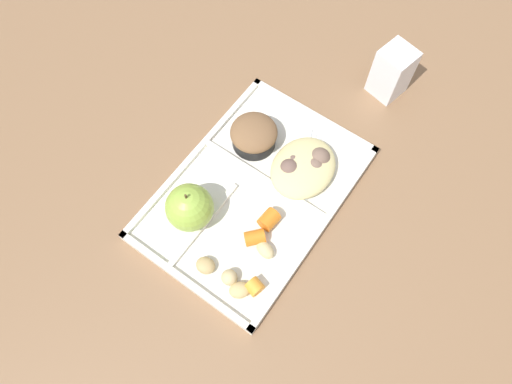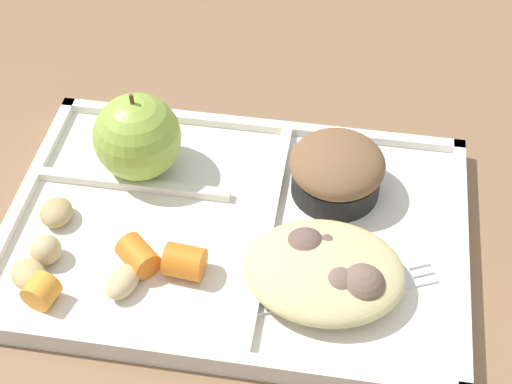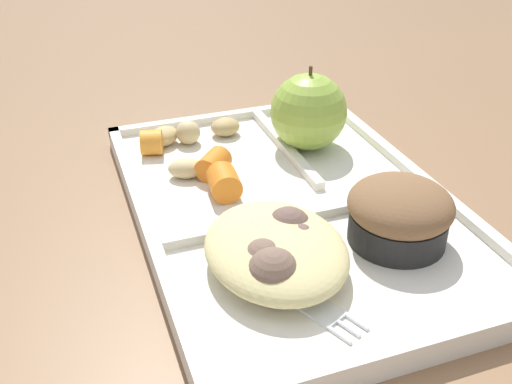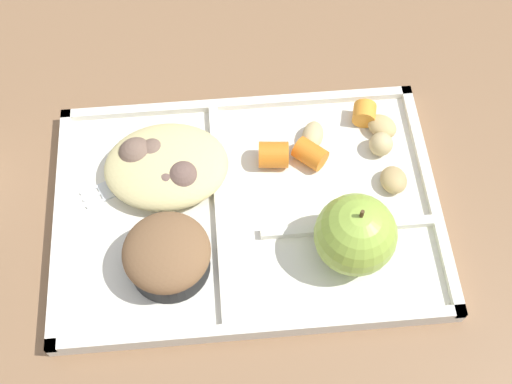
# 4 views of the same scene
# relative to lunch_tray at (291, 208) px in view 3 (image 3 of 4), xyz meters

# --- Properties ---
(ground) EXTENTS (6.00, 6.00, 0.00)m
(ground) POSITION_rel_lunch_tray_xyz_m (0.00, -0.00, -0.01)
(ground) COLOR #846042
(lunch_tray) EXTENTS (0.39, 0.27, 0.02)m
(lunch_tray) POSITION_rel_lunch_tray_xyz_m (0.00, 0.00, 0.00)
(lunch_tray) COLOR silver
(lunch_tray) RESTS_ON ground
(green_apple) EXTENTS (0.08, 0.08, 0.09)m
(green_apple) POSITION_rel_lunch_tray_xyz_m (-0.10, 0.06, 0.04)
(green_apple) COLOR #93B742
(green_apple) RESTS_ON lunch_tray
(bran_muffin) EXTENTS (0.08, 0.08, 0.05)m
(bran_muffin) POSITION_rel_lunch_tray_xyz_m (0.08, 0.06, 0.03)
(bran_muffin) COLOR black
(bran_muffin) RESTS_ON lunch_tray
(carrot_slice_center) EXTENTS (0.04, 0.04, 0.02)m
(carrot_slice_center) POSITION_rel_lunch_tray_xyz_m (-0.07, -0.05, 0.02)
(carrot_slice_center) COLOR orange
(carrot_slice_center) RESTS_ON lunch_tray
(carrot_slice_edge) EXTENTS (0.03, 0.03, 0.03)m
(carrot_slice_edge) POSITION_rel_lunch_tray_xyz_m (-0.03, -0.05, 0.02)
(carrot_slice_edge) COLOR orange
(carrot_slice_edge) RESTS_ON lunch_tray
(carrot_slice_small) EXTENTS (0.03, 0.03, 0.03)m
(carrot_slice_small) POSITION_rel_lunch_tray_xyz_m (-0.14, -0.10, 0.02)
(carrot_slice_small) COLOR orange
(carrot_slice_small) RESTS_ON lunch_tray
(potato_chunk_large) EXTENTS (0.03, 0.04, 0.02)m
(potato_chunk_large) POSITION_rel_lunch_tray_xyz_m (-0.08, -0.08, 0.01)
(potato_chunk_large) COLOR tan
(potato_chunk_large) RESTS_ON lunch_tray
(potato_chunk_golden) EXTENTS (0.03, 0.03, 0.02)m
(potato_chunk_golden) POSITION_rel_lunch_tray_xyz_m (-0.15, -0.06, 0.02)
(potato_chunk_golden) COLOR tan
(potato_chunk_golden) RESTS_ON lunch_tray
(potato_chunk_wedge) EXTENTS (0.03, 0.03, 0.02)m
(potato_chunk_wedge) POSITION_rel_lunch_tray_xyz_m (-0.15, -0.01, 0.01)
(potato_chunk_wedge) COLOR tan
(potato_chunk_wedge) RESTS_ON lunch_tray
(potato_chunk_browned) EXTENTS (0.04, 0.04, 0.02)m
(potato_chunk_browned) POSITION_rel_lunch_tray_xyz_m (-0.15, -0.08, 0.01)
(potato_chunk_browned) COLOR tan
(potato_chunk_browned) RESTS_ON lunch_tray
(egg_noodle_pile) EXTENTS (0.13, 0.11, 0.03)m
(egg_noodle_pile) POSITION_rel_lunch_tray_xyz_m (0.08, -0.05, 0.02)
(egg_noodle_pile) COLOR #D6C684
(egg_noodle_pile) RESTS_ON lunch_tray
(meatball_back) EXTENTS (0.04, 0.04, 0.04)m
(meatball_back) POSITION_rel_lunch_tray_xyz_m (0.09, -0.06, 0.02)
(meatball_back) COLOR #755B4C
(meatball_back) RESTS_ON lunch_tray
(meatball_side) EXTENTS (0.03, 0.03, 0.03)m
(meatball_side) POSITION_rel_lunch_tray_xyz_m (0.08, -0.03, 0.02)
(meatball_side) COLOR brown
(meatball_side) RESTS_ON lunch_tray
(meatball_front) EXTENTS (0.04, 0.04, 0.04)m
(meatball_front) POSITION_rel_lunch_tray_xyz_m (0.11, -0.06, 0.02)
(meatball_front) COLOR #755B4C
(meatball_front) RESTS_ON lunch_tray
(meatball_center) EXTENTS (0.04, 0.04, 0.04)m
(meatball_center) POSITION_rel_lunch_tray_xyz_m (0.06, -0.03, 0.02)
(meatball_center) COLOR brown
(meatball_center) RESTS_ON lunch_tray
(plastic_fork) EXTENTS (0.15, 0.08, 0.00)m
(plastic_fork) POSITION_rel_lunch_tray_xyz_m (0.11, -0.05, 0.01)
(plastic_fork) COLOR silver
(plastic_fork) RESTS_ON lunch_tray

